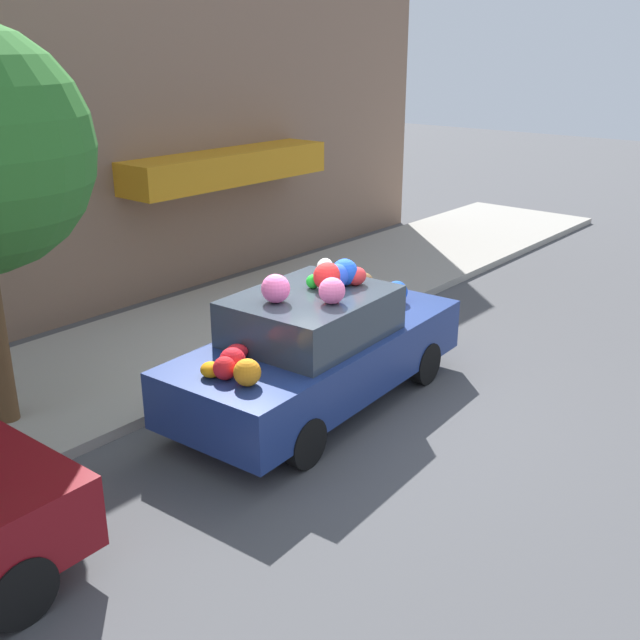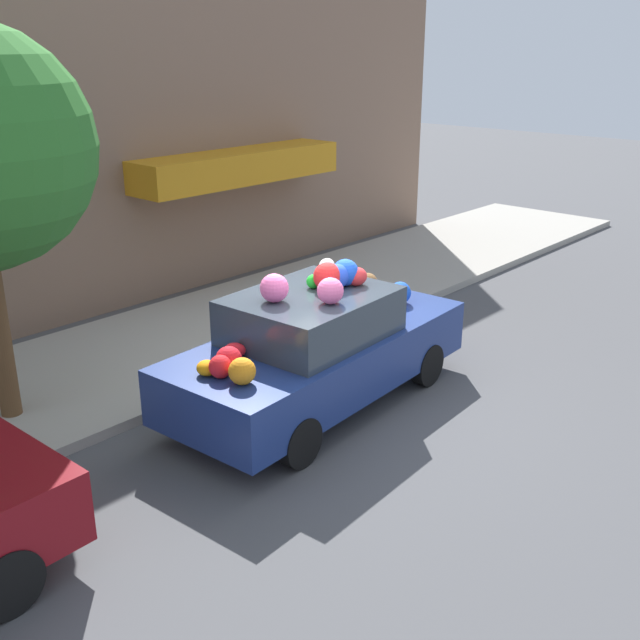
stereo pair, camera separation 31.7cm
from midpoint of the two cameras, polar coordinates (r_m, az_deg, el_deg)
name	(u,v)px [view 1 (the left image)]	position (r m, az deg, el deg)	size (l,w,h in m)	color
ground_plane	(315,401)	(9.50, -1.34, -6.17)	(60.00, 60.00, 0.00)	#4C4C4F
sidewalk_curb	(176,344)	(11.29, -11.71, -1.82)	(24.00, 3.20, 0.13)	#9E998E
building_facade	(77,123)	(12.46, -18.75, 14.04)	(18.00, 1.20, 6.30)	#846651
fire_hydrant	(331,290)	(12.13, 0.11, 2.26)	(0.20, 0.20, 0.70)	red
art_car	(318,346)	(9.10, -1.12, -2.00)	(4.29, 1.92, 1.82)	navy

